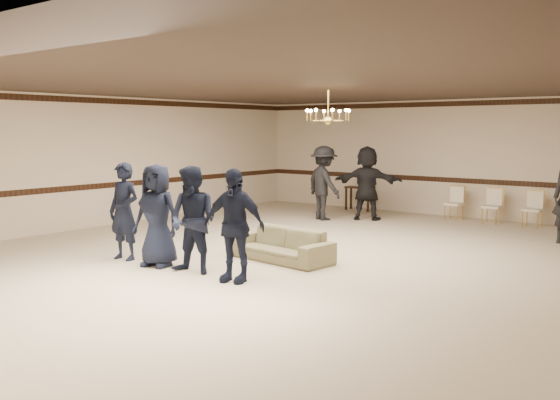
# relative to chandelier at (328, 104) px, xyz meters

# --- Properties ---
(room) EXTENTS (12.01, 14.01, 3.21)m
(room) POSITION_rel_chandelier_xyz_m (0.00, -1.00, -1.28)
(room) COLOR #BEB092
(room) RESTS_ON ground
(chair_rail) EXTENTS (12.00, 0.02, 0.14)m
(chair_rail) POSITION_rel_chandelier_xyz_m (0.00, 5.99, -1.88)
(chair_rail) COLOR black
(chair_rail) RESTS_ON wall_back
(crown_molding) EXTENTS (12.00, 0.02, 0.14)m
(crown_molding) POSITION_rel_chandelier_xyz_m (0.00, 5.99, 0.21)
(crown_molding) COLOR black
(crown_molding) RESTS_ON wall_back
(chandelier) EXTENTS (0.94, 0.94, 0.89)m
(chandelier) POSITION_rel_chandelier_xyz_m (0.00, 0.00, 0.00)
(chandelier) COLOR gold
(chandelier) RESTS_ON ceiling
(boy_a) EXTENTS (0.70, 0.51, 1.79)m
(boy_a) POSITION_rel_chandelier_xyz_m (-2.30, -3.23, -1.98)
(boy_a) COLOR black
(boy_a) RESTS_ON floor
(boy_b) EXTENTS (0.98, 0.75, 1.79)m
(boy_b) POSITION_rel_chandelier_xyz_m (-1.40, -3.23, -1.98)
(boy_b) COLOR black
(boy_b) RESTS_ON floor
(boy_c) EXTENTS (0.96, 0.80, 1.79)m
(boy_c) POSITION_rel_chandelier_xyz_m (-0.50, -3.23, -1.98)
(boy_c) COLOR black
(boy_c) RESTS_ON floor
(boy_d) EXTENTS (1.12, 0.66, 1.79)m
(boy_d) POSITION_rel_chandelier_xyz_m (0.40, -3.23, -1.98)
(boy_d) COLOR black
(boy_d) RESTS_ON floor
(settee) EXTENTS (2.08, 1.00, 0.59)m
(settee) POSITION_rel_chandelier_xyz_m (0.02, -1.54, -2.58)
(settee) COLOR #6B6147
(settee) RESTS_ON floor
(adult_left) EXTENTS (1.44, 1.16, 1.95)m
(adult_left) POSITION_rel_chandelier_xyz_m (-2.26, 3.23, -1.90)
(adult_left) COLOR black
(adult_left) RESTS_ON floor
(adult_mid) EXTENTS (1.90, 1.17, 1.95)m
(adult_mid) POSITION_rel_chandelier_xyz_m (-1.36, 3.93, -1.90)
(adult_mid) COLOR black
(adult_mid) RESTS_ON floor
(banquet_chair_left) EXTENTS (0.46, 0.46, 0.89)m
(banquet_chair_left) POSITION_rel_chandelier_xyz_m (0.49, 5.29, -2.43)
(banquet_chair_left) COLOR beige
(banquet_chair_left) RESTS_ON floor
(banquet_chair_mid) EXTENTS (0.46, 0.46, 0.89)m
(banquet_chair_mid) POSITION_rel_chandelier_xyz_m (1.49, 5.29, -2.43)
(banquet_chair_mid) COLOR beige
(banquet_chair_mid) RESTS_ON floor
(banquet_chair_right) EXTENTS (0.44, 0.44, 0.89)m
(banquet_chair_right) POSITION_rel_chandelier_xyz_m (2.49, 5.29, -2.43)
(banquet_chair_right) COLOR beige
(banquet_chair_right) RESTS_ON floor
(console_table) EXTENTS (0.84, 0.36, 0.70)m
(console_table) POSITION_rel_chandelier_xyz_m (-2.51, 5.49, -2.52)
(console_table) COLOR black
(console_table) RESTS_ON floor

